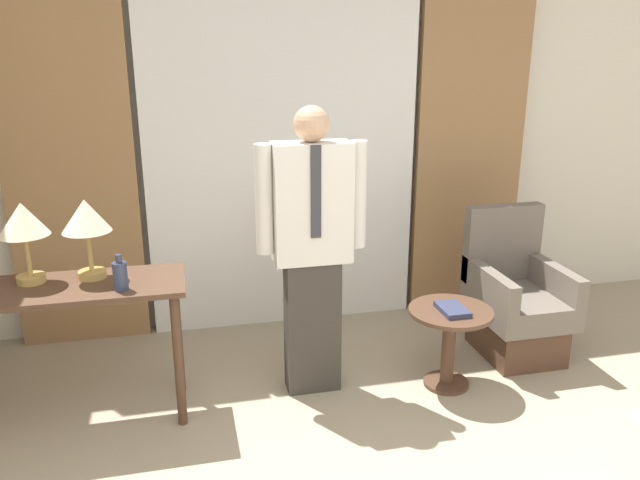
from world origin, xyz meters
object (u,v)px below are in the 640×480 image
object	(u,v)px
table_lamp_left	(23,224)
book	(452,309)
desk	(63,310)
side_table	(449,334)
bottle_by_lamp	(120,275)
person	(312,243)
table_lamp_right	(86,220)
armchair	(515,304)

from	to	relation	value
table_lamp_left	book	world-z (taller)	table_lamp_left
desk	table_lamp_left	bearing A→B (deg)	149.49
table_lamp_left	book	distance (m)	2.37
side_table	book	bearing A→B (deg)	-100.87
bottle_by_lamp	person	bearing A→B (deg)	9.18
table_lamp_right	bottle_by_lamp	size ratio (longest dim) A/B	2.27
table_lamp_right	book	world-z (taller)	table_lamp_right
person	book	size ratio (longest dim) A/B	7.53
book	armchair	bearing A→B (deg)	29.21
table_lamp_right	armchair	world-z (taller)	table_lamp_right
book	table_lamp_right	bearing A→B (deg)	172.99
table_lamp_right	side_table	xyz separation A→B (m)	(1.98, -0.21, -0.77)
desk	table_lamp_left	distance (m)	0.48
table_lamp_right	side_table	distance (m)	2.14
person	side_table	world-z (taller)	person
bottle_by_lamp	person	size ratio (longest dim) A/B	0.11
person	book	distance (m)	0.90
armchair	side_table	xyz separation A→B (m)	(-0.61, -0.32, -0.00)
desk	table_lamp_right	distance (m)	0.48
side_table	armchair	bearing A→B (deg)	27.33
table_lamp_right	person	world-z (taller)	person
armchair	side_table	world-z (taller)	armchair
table_lamp_left	person	xyz separation A→B (m)	(1.49, -0.05, -0.20)
desk	bottle_by_lamp	distance (m)	0.40
table_lamp_left	side_table	bearing A→B (deg)	-5.35
table_lamp_right	person	bearing A→B (deg)	-2.37
table_lamp_left	person	world-z (taller)	person
side_table	table_lamp_left	bearing A→B (deg)	174.65
bottle_by_lamp	armchair	bearing A→B (deg)	7.42
table_lamp_right	person	size ratio (longest dim) A/B	0.26
book	person	bearing A→B (deg)	166.20
armchair	table_lamp_right	bearing A→B (deg)	-177.76
table_lamp_left	bottle_by_lamp	distance (m)	0.57
desk	table_lamp_left	xyz separation A→B (m)	(-0.15, 0.09, 0.45)
desk	armchair	world-z (taller)	armchair
desk	bottle_by_lamp	size ratio (longest dim) A/B	6.65
side_table	book	size ratio (longest dim) A/B	2.23
table_lamp_right	armchair	bearing A→B (deg)	2.24
bottle_by_lamp	side_table	bearing A→B (deg)	0.03
bottle_by_lamp	side_table	size ratio (longest dim) A/B	0.38
side_table	bottle_by_lamp	bearing A→B (deg)	-179.97
desk	side_table	distance (m)	2.16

